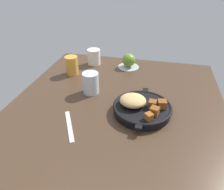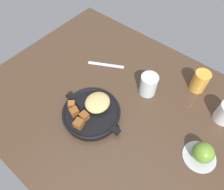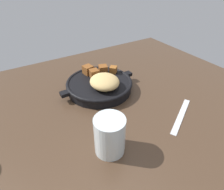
{
  "view_description": "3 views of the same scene",
  "coord_description": "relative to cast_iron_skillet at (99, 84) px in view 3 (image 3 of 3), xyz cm",
  "views": [
    {
      "loc": [
        -67.14,
        -14.19,
        50.51
      ],
      "look_at": [
        0.21,
        1.28,
        6.45
      ],
      "focal_mm": 33.84,
      "sensor_mm": 36.0,
      "label": 1
    },
    {
      "loc": [
        32.59,
        -37.69,
        72.73
      ],
      "look_at": [
        1.65,
        -0.14,
        4.25
      ],
      "focal_mm": 33.42,
      "sensor_mm": 36.0,
      "label": 2
    },
    {
      "loc": [
        25.1,
        38.42,
        36.85
      ],
      "look_at": [
        3.32,
        2.98,
        7.24
      ],
      "focal_mm": 30.04,
      "sensor_mm": 36.0,
      "label": 3
    }
  ],
  "objects": [
    {
      "name": "ground_plane",
      "position": [
        -0.22,
        10.43,
        -3.79
      ],
      "size": [
        105.55,
        88.13,
        2.4
      ],
      "primitive_type": "cube",
      "color": "#473323"
    },
    {
      "name": "cast_iron_skillet",
      "position": [
        0.0,
        0.0,
        0.0
      ],
      "size": [
        27.12,
        22.82,
        7.28
      ],
      "color": "black",
      "rests_on": "ground_plane"
    },
    {
      "name": "butter_knife",
      "position": [
        -13.92,
        24.36,
        -2.41
      ],
      "size": [
        16.01,
        9.73,
        0.36
      ],
      "primitive_type": "cube",
      "rotation": [
        0.0,
        0.0,
        0.5
      ],
      "color": "silver",
      "rests_on": "ground_plane"
    },
    {
      "name": "water_glass_tall",
      "position": [
        10.02,
        23.68,
        2.21
      ],
      "size": [
        7.18,
        7.18,
        9.6
      ],
      "primitive_type": "cylinder",
      "color": "silver",
      "rests_on": "ground_plane"
    }
  ]
}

